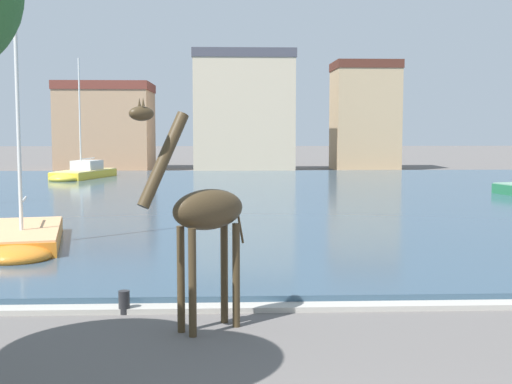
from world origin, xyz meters
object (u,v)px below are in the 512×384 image
object	(u,v)px
giraffe_statue	(203,214)
sailboat_orange	(21,242)
mooring_bollard	(124,302)
sailboat_yellow	(81,174)

from	to	relation	value
giraffe_statue	sailboat_orange	xyz separation A→B (m)	(-5.96, 8.41, -1.88)
sailboat_orange	mooring_bollard	world-z (taller)	sailboat_orange
sailboat_yellow	mooring_bollard	distance (m)	38.19
giraffe_statue	sailboat_yellow	world-z (taller)	sailboat_yellow
sailboat_orange	mooring_bollard	bearing A→B (deg)	-59.24
sailboat_yellow	mooring_bollard	xyz separation A→B (m)	(8.60, -37.21, -0.30)
sailboat_orange	sailboat_yellow	distance (m)	30.42
giraffe_statue	sailboat_yellow	xyz separation A→B (m)	(-10.34, 38.52, -1.74)
giraffe_statue	mooring_bollard	world-z (taller)	giraffe_statue
sailboat_orange	sailboat_yellow	world-z (taller)	sailboat_yellow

